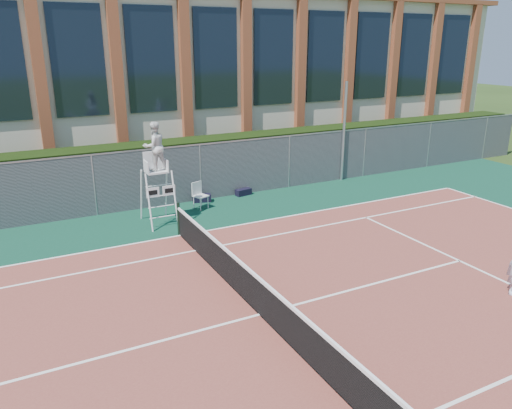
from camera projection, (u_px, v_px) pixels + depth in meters
name	position (u px, v px, depth m)	size (l,w,h in m)	color
ground	(260.00, 316.00, 11.37)	(120.00, 120.00, 0.00)	#233814
apron	(241.00, 297.00, 12.21)	(36.00, 20.00, 0.01)	#0D3D2A
tennis_court	(260.00, 315.00, 11.36)	(23.77, 10.97, 0.02)	brown
tennis_net	(260.00, 295.00, 11.20)	(0.10, 11.30, 1.10)	black
fence	(150.00, 179.00, 18.46)	(40.00, 0.06, 2.20)	#595E60
hedge	(141.00, 172.00, 19.48)	(40.00, 1.40, 2.20)	black
building	(96.00, 79.00, 25.25)	(45.00, 10.60, 8.22)	beige
steel_pole	(344.00, 132.00, 21.83)	(0.12, 0.12, 4.35)	#9EA0A5
umpire_chair	(155.00, 149.00, 16.42)	(0.98, 1.51, 3.52)	white
plastic_chair	(199.00, 193.00, 18.53)	(0.59, 0.59, 0.99)	silver
sports_bag_near	(202.00, 198.00, 19.37)	(0.70, 0.28, 0.30)	black
sports_bag_far	(243.00, 192.00, 20.22)	(0.65, 0.28, 0.26)	black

